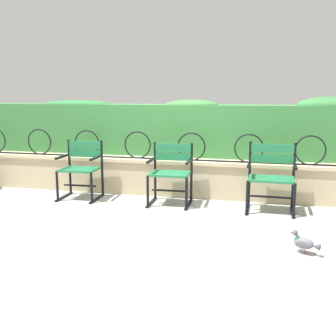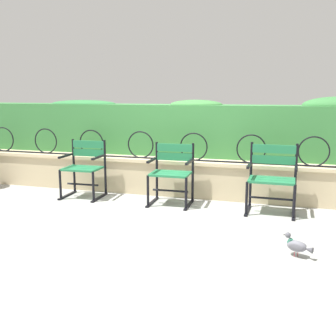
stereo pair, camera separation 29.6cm
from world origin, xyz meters
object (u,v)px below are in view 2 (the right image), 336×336
Objects in this scene: park_chair_left at (84,166)px; pigeon_far_side at (297,246)px; park_chair_centre at (172,171)px; park_chair_right at (272,177)px.

park_chair_left reaches higher than pigeon_far_side.
park_chair_centre is 3.02× the size of pigeon_far_side.
park_chair_centre is (1.37, 0.00, 0.00)m from park_chair_left.
pigeon_far_side is at bearing -25.97° from park_chair_left.
park_chair_right reaches higher than pigeon_far_side.
park_chair_centre is at bearing 138.52° from pigeon_far_side.
park_chair_left is 3.01× the size of pigeon_far_side.
park_chair_right is at bearing 102.04° from pigeon_far_side.
park_chair_left is 2.74m from park_chair_right.
park_chair_right is 3.19× the size of pigeon_far_side.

